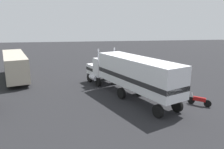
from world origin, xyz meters
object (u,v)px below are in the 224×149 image
Objects in this scene: motorcycle at (199,100)px; parked_bus at (15,64)px; person_bystander at (141,79)px; semi_truck at (130,73)px.

parked_bus is at bearing 56.68° from motorcycle.
parked_bus is (6.07, 15.63, 1.17)m from person_bystander.
semi_truck reaches higher than person_bystander.
motorcycle is at bearing -151.12° from person_bystander.
person_bystander is at bearing -111.22° from parked_bus.
motorcycle is (-6.60, -3.64, -0.41)m from person_bystander.
parked_bus is 7.00× the size of motorcycle.
person_bystander is at bearing -33.98° from semi_truck.
motorcycle is (-12.67, -19.27, -1.58)m from parked_bus.
person_bystander is 0.14× the size of parked_bus.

